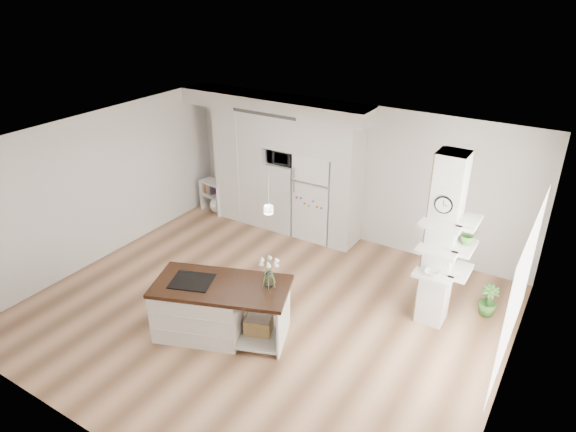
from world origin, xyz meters
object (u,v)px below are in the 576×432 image
at_px(refrigerator, 318,196).
at_px(bookshelf, 215,199).
at_px(kitchen_island, 208,307).
at_px(floor_plant_a, 424,297).

bearing_deg(refrigerator, bookshelf, -175.61).
height_order(kitchen_island, floor_plant_a, kitchen_island).
height_order(refrigerator, kitchen_island, refrigerator).
xyz_separation_m(bookshelf, floor_plant_a, (5.09, -1.15, -0.06)).
bearing_deg(kitchen_island, bookshelf, 107.27).
bearing_deg(bookshelf, refrigerator, 13.61).
bearing_deg(refrigerator, floor_plant_a, -26.89).
distance_m(refrigerator, kitchen_island, 3.55).
bearing_deg(floor_plant_a, refrigerator, 153.11).
relative_size(kitchen_island, bookshelf, 3.01).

